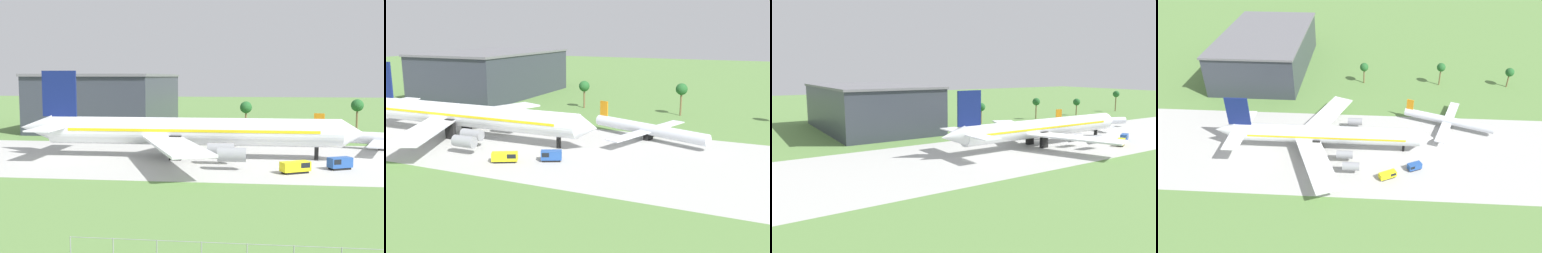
# 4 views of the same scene
# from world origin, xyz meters

# --- Properties ---
(ground_plane) EXTENTS (600.00, 600.00, 0.00)m
(ground_plane) POSITION_xyz_m (0.00, 0.00, 0.00)
(ground_plane) COLOR #5B8442
(taxiway_strip) EXTENTS (320.00, 44.00, 0.02)m
(taxiway_strip) POSITION_xyz_m (0.00, 0.00, 0.01)
(taxiway_strip) COLOR #B2B2AD
(taxiway_strip) RESTS_ON ground_plane
(jet_airliner) EXTENTS (70.75, 53.94, 17.80)m
(jet_airliner) POSITION_xyz_m (-36.76, 0.76, 5.40)
(jet_airliner) COLOR white
(jet_airliner) RESTS_ON ground_plane
(regional_aircraft) EXTENTS (30.34, 27.59, 7.86)m
(regional_aircraft) POSITION_xyz_m (5.78, 16.24, 2.59)
(regional_aircraft) COLOR silver
(regional_aircraft) RESTS_ON ground_plane
(baggage_tug) EXTENTS (5.50, 4.13, 2.06)m
(baggage_tug) POSITION_xyz_m (-15.81, -12.79, 1.13)
(baggage_tug) COLOR black
(baggage_tug) RESTS_ON ground_plane
(fuel_truck) EXTENTS (4.66, 3.59, 2.19)m
(fuel_truck) POSITION_xyz_m (-7.86, -8.50, 1.19)
(fuel_truck) COLOR black
(fuel_truck) RESTS_ON ground_plane
(terminal_building) EXTENTS (36.72, 61.20, 17.37)m
(terminal_building) POSITION_xyz_m (-69.90, 61.91, 8.70)
(terminal_building) COLOR #333842
(terminal_building) RESTS_ON ground_plane
(palm_tree_row) EXTENTS (97.42, 3.60, 11.60)m
(palm_tree_row) POSITION_xyz_m (22.01, 49.24, 7.84)
(palm_tree_row) COLOR brown
(palm_tree_row) RESTS_ON ground_plane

